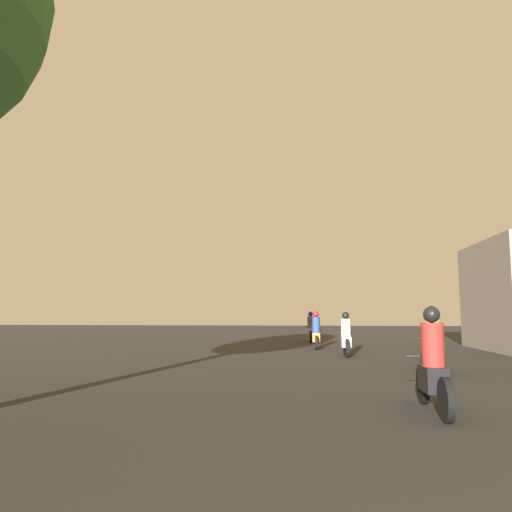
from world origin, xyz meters
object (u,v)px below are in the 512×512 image
at_px(motorcycle_black, 433,369).
at_px(motorcycle_white, 346,338).
at_px(motorcycle_green, 432,346).
at_px(motorcycle_orange, 316,334).
at_px(motorcycle_silver, 311,330).

bearing_deg(motorcycle_black, motorcycle_white, 101.39).
distance_m(motorcycle_black, motorcycle_green, 5.30).
bearing_deg(motorcycle_white, motorcycle_orange, 111.94).
bearing_deg(motorcycle_green, motorcycle_orange, 101.32).
height_order(motorcycle_black, motorcycle_white, motorcycle_black).
xyz_separation_m(motorcycle_green, motorcycle_silver, (-3.04, 12.42, -0.03)).
bearing_deg(motorcycle_white, motorcycle_black, -80.14).
bearing_deg(motorcycle_black, motorcycle_green, 84.81).
relative_size(motorcycle_black, motorcycle_green, 0.94).
bearing_deg(motorcycle_orange, motorcycle_black, -78.40).
bearing_deg(motorcycle_silver, motorcycle_white, -74.88).
bearing_deg(motorcycle_silver, motorcycle_orange, -80.50).
xyz_separation_m(motorcycle_black, motorcycle_white, (-0.64, 9.63, -0.03)).
bearing_deg(motorcycle_green, motorcycle_black, -110.91).
distance_m(motorcycle_green, motorcycle_silver, 12.79).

